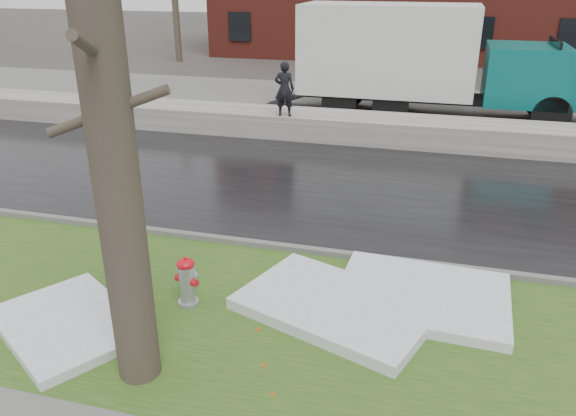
% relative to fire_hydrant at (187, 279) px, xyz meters
% --- Properties ---
extents(ground, '(120.00, 120.00, 0.00)m').
position_rel_fire_hydrant_xyz_m(ground, '(0.89, 1.15, -0.47)').
color(ground, '#47423D').
rests_on(ground, ground).
extents(verge, '(60.00, 4.50, 0.04)m').
position_rel_fire_hydrant_xyz_m(verge, '(0.89, -0.10, -0.45)').
color(verge, '#274717').
rests_on(verge, ground).
extents(road, '(60.00, 7.00, 0.03)m').
position_rel_fire_hydrant_xyz_m(road, '(0.89, 5.65, -0.46)').
color(road, black).
rests_on(road, ground).
extents(parking_lot, '(60.00, 9.00, 0.03)m').
position_rel_fire_hydrant_xyz_m(parking_lot, '(0.89, 14.15, -0.46)').
color(parking_lot, slate).
rests_on(parking_lot, ground).
extents(curb, '(60.00, 0.15, 0.14)m').
position_rel_fire_hydrant_xyz_m(curb, '(0.89, 2.15, -0.40)').
color(curb, slate).
rests_on(curb, ground).
extents(snowbank, '(60.00, 1.60, 0.75)m').
position_rel_fire_hydrant_xyz_m(snowbank, '(0.89, 9.85, -0.10)').
color(snowbank, '#B5AEA5').
rests_on(snowbank, ground).
extents(fire_hydrant, '(0.41, 0.37, 0.82)m').
position_rel_fire_hydrant_xyz_m(fire_hydrant, '(0.00, 0.00, 0.00)').
color(fire_hydrant, '#96999E').
rests_on(fire_hydrant, verge).
extents(tree, '(1.36, 1.59, 6.59)m').
position_rel_fire_hydrant_xyz_m(tree, '(0.07, -1.63, 2.88)').
color(tree, brown).
rests_on(tree, verge).
extents(box_truck, '(11.28, 2.75, 3.77)m').
position_rel_fire_hydrant_xyz_m(box_truck, '(2.72, 13.36, 1.52)').
color(box_truck, black).
rests_on(box_truck, ground).
extents(worker, '(0.63, 0.46, 1.61)m').
position_rel_fire_hydrant_xyz_m(worker, '(-1.03, 9.27, 1.08)').
color(worker, black).
rests_on(worker, snowbank).
extents(snow_patch_near, '(2.71, 2.14, 0.16)m').
position_rel_fire_hydrant_xyz_m(snow_patch_near, '(3.47, 1.05, -0.35)').
color(snow_patch_near, white).
rests_on(snow_patch_near, verge).
extents(snow_patch_far, '(2.72, 2.53, 0.14)m').
position_rel_fire_hydrant_xyz_m(snow_patch_far, '(-1.41, -1.04, -0.36)').
color(snow_patch_far, white).
rests_on(snow_patch_far, verge).
extents(snow_patch_side, '(3.25, 2.65, 0.18)m').
position_rel_fire_hydrant_xyz_m(snow_patch_side, '(2.23, 0.40, -0.34)').
color(snow_patch_side, white).
rests_on(snow_patch_side, verge).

